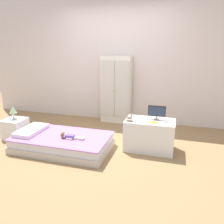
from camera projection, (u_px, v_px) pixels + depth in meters
ground_plane at (92, 147)px, 3.82m from camera, size 10.00×10.00×0.02m
back_wall at (117, 60)px, 4.89m from camera, size 6.40×0.05×2.70m
bed at (63, 142)px, 3.70m from camera, size 1.56×0.86×0.24m
pillow at (31, 130)px, 3.82m from camera, size 0.32×0.62×0.06m
doll at (68, 136)px, 3.55m from camera, size 0.39×0.14×0.10m
nightstand at (15, 129)px, 4.14m from camera, size 0.37×0.37×0.37m
table_lamp at (13, 110)px, 4.04m from camera, size 0.13×0.13×0.24m
wardrobe at (116, 90)px, 4.89m from camera, size 0.66×0.28×1.45m
tv_stand at (149, 135)px, 3.66m from camera, size 0.79×0.45×0.51m
tv_monitor at (157, 112)px, 3.59m from camera, size 0.28×0.10×0.23m
rocking_horse_toy at (130, 118)px, 3.52m from camera, size 0.11×0.04×0.13m
book_yellow at (153, 122)px, 3.47m from camera, size 0.15×0.10×0.01m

